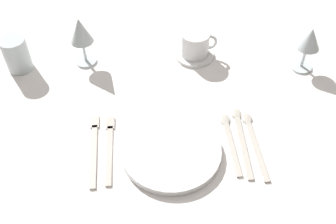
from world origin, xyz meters
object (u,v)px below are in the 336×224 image
object	(u,v)px
spoon_soup	(229,135)
spoon_tea	(253,136)
wine_glass_centre	(309,41)
fork_outer	(110,146)
drink_tumbler	(17,56)
dinner_plate	(171,151)
fork_inner	(94,147)
coffee_cup_left	(195,44)
spoon_dessert	(240,133)
wine_glass_left	(81,33)

from	to	relation	value
spoon_soup	spoon_tea	xyz separation A→B (m)	(0.06, -0.01, 0.00)
wine_glass_centre	fork_outer	bearing A→B (deg)	-154.43
fork_outer	spoon_soup	size ratio (longest dim) A/B	1.05
wine_glass_centre	drink_tumbler	distance (m)	0.85
dinner_plate	wine_glass_centre	distance (m)	0.52
fork_inner	coffee_cup_left	xyz separation A→B (m)	(0.29, 0.35, 0.04)
spoon_dessert	wine_glass_centre	distance (m)	0.36
fork_inner	spoon_tea	distance (m)	0.40
coffee_cup_left	drink_tumbler	xyz separation A→B (m)	(-0.53, -0.03, -0.00)
spoon_soup	fork_outer	bearing A→B (deg)	-176.95
spoon_soup	drink_tumbler	world-z (taller)	drink_tumbler
coffee_cup_left	drink_tumbler	distance (m)	0.53
spoon_soup	dinner_plate	bearing A→B (deg)	-163.30
drink_tumbler	spoon_soup	bearing A→B (deg)	-27.62
coffee_cup_left	drink_tumbler	size ratio (longest dim) A/B	1.09
coffee_cup_left	wine_glass_left	size ratio (longest dim) A/B	0.73
spoon_soup	coffee_cup_left	distance (m)	0.34
spoon_soup	drink_tumbler	distance (m)	0.66
fork_outer	wine_glass_left	distance (m)	0.37
spoon_dessert	spoon_tea	world-z (taller)	same
spoon_tea	drink_tumbler	bearing A→B (deg)	154.05
spoon_tea	wine_glass_left	distance (m)	0.57
fork_outer	wine_glass_left	size ratio (longest dim) A/B	1.38
dinner_plate	wine_glass_centre	bearing A→B (deg)	35.84
fork_inner	drink_tumbler	distance (m)	0.41
wine_glass_left	drink_tumbler	distance (m)	0.21
dinner_plate	spoon_tea	xyz separation A→B (m)	(0.21, 0.04, -0.01)
dinner_plate	spoon_dessert	size ratio (longest dim) A/B	1.06
dinner_plate	coffee_cup_left	world-z (taller)	coffee_cup_left
fork_inner	spoon_soup	distance (m)	0.34
spoon_dessert	spoon_tea	distance (m)	0.03
spoon_tea	coffee_cup_left	distance (m)	0.36
dinner_plate	spoon_soup	xyz separation A→B (m)	(0.15, 0.05, -0.01)
fork_inner	wine_glass_centre	distance (m)	0.67
spoon_tea	drink_tumbler	size ratio (longest dim) A/B	2.14
spoon_dessert	drink_tumbler	bearing A→B (deg)	154.08
spoon_soup	wine_glass_centre	xyz separation A→B (m)	(0.27, 0.26, 0.10)
dinner_plate	fork_inner	size ratio (longest dim) A/B	1.09
fork_inner	spoon_tea	xyz separation A→B (m)	(0.40, 0.01, 0.00)
spoon_dessert	wine_glass_left	world-z (taller)	wine_glass_left
fork_inner	dinner_plate	bearing A→B (deg)	-8.93
dinner_plate	spoon_soup	distance (m)	0.16
spoon_dessert	dinner_plate	bearing A→B (deg)	-164.09
dinner_plate	wine_glass_centre	world-z (taller)	wine_glass_centre
dinner_plate	fork_outer	bearing A→B (deg)	169.09
fork_inner	spoon_soup	size ratio (longest dim) A/B	1.11
spoon_soup	wine_glass_centre	distance (m)	0.38
spoon_dessert	drink_tumbler	world-z (taller)	drink_tumbler
wine_glass_centre	drink_tumbler	world-z (taller)	wine_glass_centre
drink_tumbler	wine_glass_centre	bearing A→B (deg)	-3.36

